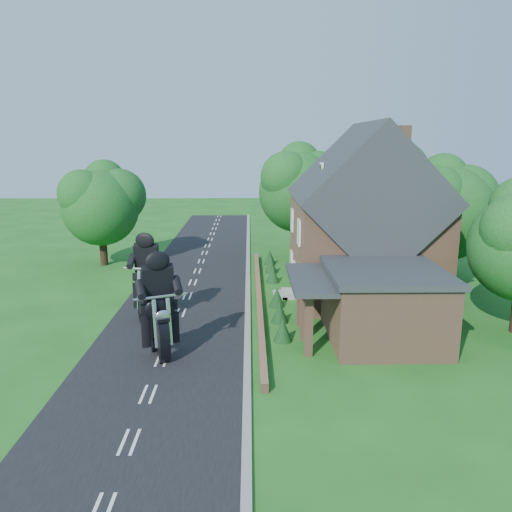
{
  "coord_description": "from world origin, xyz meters",
  "views": [
    {
      "loc": [
        3.75,
        -22.83,
        9.1
      ],
      "look_at": [
        4.13,
        4.63,
        2.8
      ],
      "focal_mm": 35.0,
      "sensor_mm": 36.0,
      "label": 1
    }
  ],
  "objects_px": {
    "house": "(364,225)",
    "motorcycle_follow": "(149,307)",
    "garden_wall": "(259,298)",
    "annex": "(381,303)",
    "motorcycle_lead": "(160,342)"
  },
  "relations": [
    {
      "from": "garden_wall",
      "to": "motorcycle_follow",
      "type": "xyz_separation_m",
      "value": [
        -5.79,
        -2.97,
        0.5
      ]
    },
    {
      "from": "motorcycle_lead",
      "to": "garden_wall",
      "type": "bearing_deg",
      "value": -142.71
    },
    {
      "from": "house",
      "to": "motorcycle_follow",
      "type": "height_order",
      "value": "house"
    },
    {
      "from": "house",
      "to": "annex",
      "type": "bearing_deg",
      "value": -95.24
    },
    {
      "from": "garden_wall",
      "to": "annex",
      "type": "bearing_deg",
      "value": -46.16
    },
    {
      "from": "annex",
      "to": "motorcycle_lead",
      "type": "bearing_deg",
      "value": -168.97
    },
    {
      "from": "garden_wall",
      "to": "annex",
      "type": "xyz_separation_m",
      "value": [
        5.57,
        -5.8,
        1.57
      ]
    },
    {
      "from": "motorcycle_lead",
      "to": "motorcycle_follow",
      "type": "xyz_separation_m",
      "value": [
        -1.41,
        4.77,
        -0.01
      ]
    },
    {
      "from": "annex",
      "to": "motorcycle_follow",
      "type": "xyz_separation_m",
      "value": [
        -11.36,
        2.83,
        -1.07
      ]
    },
    {
      "from": "garden_wall",
      "to": "house",
      "type": "xyz_separation_m",
      "value": [
        6.19,
        1.0,
        4.14
      ]
    },
    {
      "from": "garden_wall",
      "to": "motorcycle_lead",
      "type": "relative_size",
      "value": 14.49
    },
    {
      "from": "house",
      "to": "garden_wall",
      "type": "bearing_deg",
      "value": -170.83
    },
    {
      "from": "annex",
      "to": "motorcycle_lead",
      "type": "xyz_separation_m",
      "value": [
        -9.96,
        -1.94,
        -1.06
      ]
    },
    {
      "from": "house",
      "to": "motorcycle_lead",
      "type": "bearing_deg",
      "value": -140.44
    },
    {
      "from": "house",
      "to": "annex",
      "type": "height_order",
      "value": "house"
    }
  ]
}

